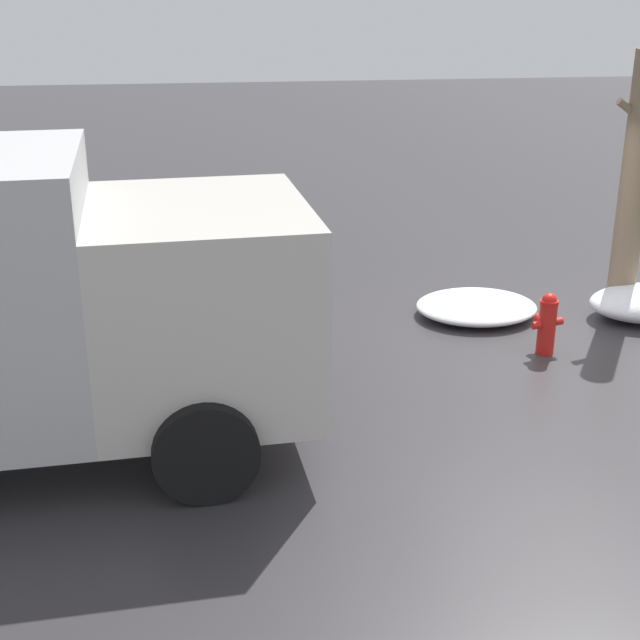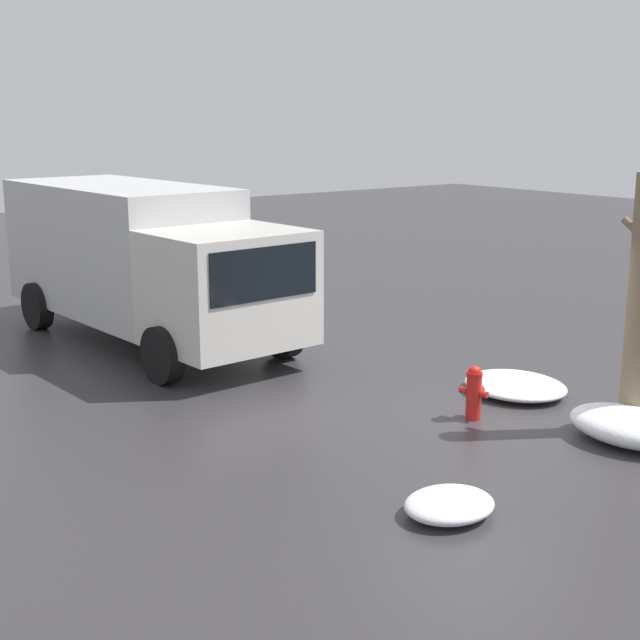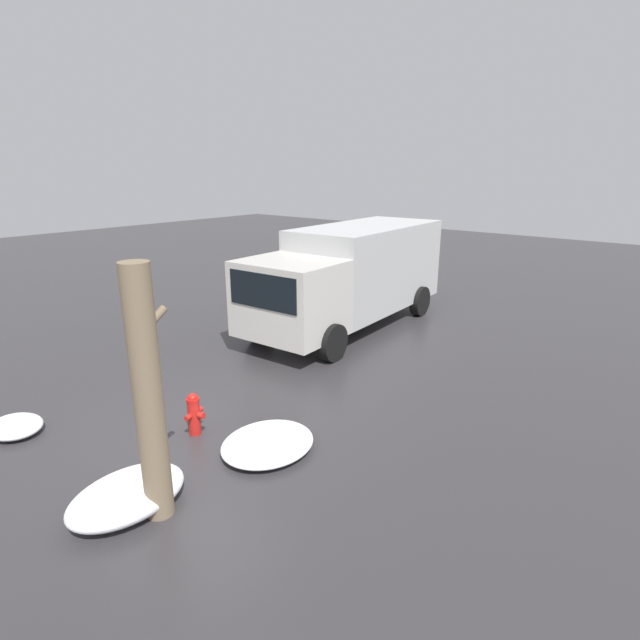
% 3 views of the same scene
% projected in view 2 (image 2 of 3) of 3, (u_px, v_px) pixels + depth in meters
% --- Properties ---
extents(ground_plane, '(60.00, 60.00, 0.00)m').
position_uv_depth(ground_plane, '(473.00, 419.00, 12.08)').
color(ground_plane, '#333033').
extents(fire_hydrant, '(0.42, 0.32, 0.75)m').
position_uv_depth(fire_hydrant, '(474.00, 392.00, 11.99)').
color(fire_hydrant, red).
rests_on(fire_hydrant, ground_plane).
extents(delivery_truck, '(7.16, 2.92, 2.78)m').
position_uv_depth(delivery_truck, '(143.00, 257.00, 16.00)').
color(delivery_truck, beige).
rests_on(delivery_truck, ground_plane).
extents(snow_pile_by_hydrant, '(1.59, 1.11, 0.42)m').
position_uv_depth(snow_pile_by_hydrant, '(628.00, 426.00, 11.19)').
color(snow_pile_by_hydrant, white).
rests_on(snow_pile_by_hydrant, ground_plane).
extents(snow_pile_curbside, '(0.84, 1.00, 0.25)m').
position_uv_depth(snow_pile_curbside, '(449.00, 505.00, 9.14)').
color(snow_pile_curbside, white).
rests_on(snow_pile_curbside, ground_plane).
extents(snow_pile_by_tree, '(1.58, 1.37, 0.25)m').
position_uv_depth(snow_pile_by_tree, '(515.00, 385.00, 13.15)').
color(snow_pile_by_tree, white).
rests_on(snow_pile_by_tree, ground_plane).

